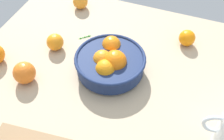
{
  "coord_description": "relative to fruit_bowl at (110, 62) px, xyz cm",
  "views": [
    {
      "loc": [
        19.53,
        -60.76,
        76.47
      ],
      "look_at": [
        -2.95,
        -1.58,
        6.29
      ],
      "focal_mm": 45.12,
      "sensor_mm": 36.0,
      "label": 1
    }
  ],
  "objects": [
    {
      "name": "ground_plane",
      "position": [
        5.42,
        -2.97,
        -6.09
      ],
      "size": [
        115.0,
        92.6,
        3.0
      ],
      "primitive_type": "cube",
      "color": "tan"
    },
    {
      "name": "loose_orange_4",
      "position": [
        22.95,
        24.32,
        -1.39
      ],
      "size": [
        6.41,
        6.41,
        6.41
      ],
      "primitive_type": "sphere",
      "color": "orange",
      "rests_on": "ground_plane"
    },
    {
      "name": "loose_orange_0",
      "position": [
        -26.55,
        31.67,
        -1.26
      ],
      "size": [
        6.68,
        6.68,
        6.68
      ],
      "primitive_type": "sphere",
      "color": "orange",
      "rests_on": "ground_plane"
    },
    {
      "name": "fruit_bowl",
      "position": [
        0.0,
        0.0,
        0.0
      ],
      "size": [
        25.14,
        25.14,
        10.8
      ],
      "color": "navy",
      "rests_on": "ground_plane"
    },
    {
      "name": "herb_sprig_0",
      "position": [
        -16.22,
        13.73,
        -4.31
      ],
      "size": [
        4.11,
        3.96,
        0.99
      ],
      "color": "#34872E",
      "rests_on": "ground_plane"
    },
    {
      "name": "loose_orange_3",
      "position": [
        -24.18,
        3.76,
        -1.31
      ],
      "size": [
        6.57,
        6.57,
        6.57
      ],
      "primitive_type": "sphere",
      "color": "orange",
      "rests_on": "ground_plane"
    },
    {
      "name": "loose_orange_2",
      "position": [
        -26.09,
        -14.48,
        -0.68
      ],
      "size": [
        7.83,
        7.83,
        7.83
      ],
      "primitive_type": "sphere",
      "color": "orange",
      "rests_on": "ground_plane"
    }
  ]
}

